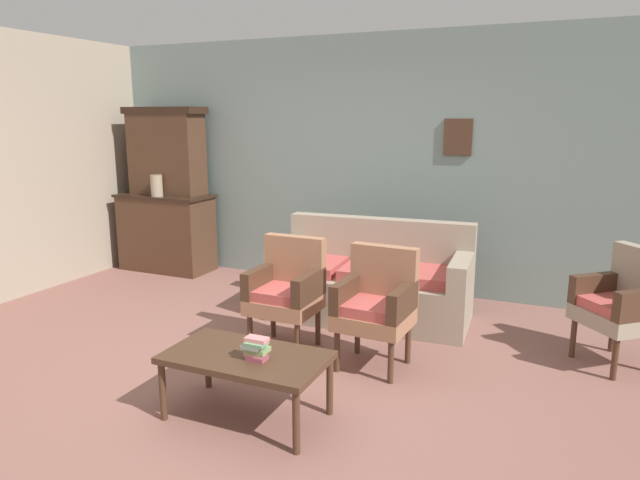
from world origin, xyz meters
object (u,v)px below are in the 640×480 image
(floral_couch, at_px, (372,284))
(armchair_near_couch_end, at_px, (376,302))
(book_stack_on_table, at_px, (256,348))
(vase_on_cabinet, at_px, (157,186))
(side_cabinet, at_px, (167,232))
(wingback_chair_by_fireplace, at_px, (624,302))
(armchair_near_cabinet, at_px, (287,288))
(coffee_table, at_px, (246,361))

(floral_couch, relative_size, armchair_near_couch_end, 2.04)
(book_stack_on_table, bearing_deg, vase_on_cabinet, 137.61)
(floral_couch, bearing_deg, side_cabinet, 167.57)
(armchair_near_couch_end, distance_m, wingback_chair_by_fireplace, 1.85)
(vase_on_cabinet, bearing_deg, book_stack_on_table, -42.39)
(armchair_near_cabinet, bearing_deg, side_cabinet, 147.21)
(armchair_near_cabinet, relative_size, book_stack_on_table, 6.01)
(side_cabinet, relative_size, floral_couch, 0.63)
(armchair_near_cabinet, bearing_deg, coffee_table, -75.75)
(side_cabinet, relative_size, vase_on_cabinet, 4.57)
(coffee_table, bearing_deg, armchair_near_cabinet, 104.25)
(wingback_chair_by_fireplace, bearing_deg, floral_couch, 173.43)
(floral_couch, relative_size, book_stack_on_table, 12.27)
(side_cabinet, bearing_deg, coffee_table, -44.50)
(floral_couch, bearing_deg, armchair_near_couch_end, -69.59)
(floral_couch, bearing_deg, coffee_table, -93.36)
(vase_on_cabinet, bearing_deg, wingback_chair_by_fireplace, -8.10)
(vase_on_cabinet, xyz_separation_m, armchair_near_couch_end, (3.20, -1.45, -0.56))
(side_cabinet, bearing_deg, floral_couch, -12.43)
(armchair_near_cabinet, distance_m, book_stack_on_table, 1.21)
(side_cabinet, xyz_separation_m, floral_couch, (2.85, -0.63, -0.14))
(side_cabinet, distance_m, book_stack_on_table, 3.93)
(floral_couch, height_order, coffee_table, floral_couch)
(armchair_near_couch_end, bearing_deg, floral_couch, 110.41)
(vase_on_cabinet, distance_m, coffee_table, 3.76)
(armchair_near_cabinet, bearing_deg, armchair_near_couch_end, -3.31)
(floral_couch, xyz_separation_m, book_stack_on_table, (-0.02, -2.10, 0.16))
(side_cabinet, relative_size, book_stack_on_table, 7.71)
(floral_couch, bearing_deg, armchair_near_cabinet, -112.89)
(wingback_chair_by_fireplace, bearing_deg, vase_on_cabinet, 171.90)
(side_cabinet, distance_m, vase_on_cabinet, 0.61)
(floral_couch, xyz_separation_m, coffee_table, (-0.12, -2.06, 0.05))
(wingback_chair_by_fireplace, relative_size, book_stack_on_table, 6.01)
(side_cabinet, xyz_separation_m, armchair_near_couch_end, (3.22, -1.62, 0.03))
(coffee_table, bearing_deg, armchair_near_couch_end, 65.17)
(floral_couch, xyz_separation_m, wingback_chair_by_fireplace, (2.06, -0.24, 0.17))
(coffee_table, bearing_deg, book_stack_on_table, -23.46)
(vase_on_cabinet, distance_m, book_stack_on_table, 3.83)
(armchair_near_couch_end, bearing_deg, side_cabinet, 153.26)
(side_cabinet, xyz_separation_m, book_stack_on_table, (2.83, -2.73, 0.02))
(floral_couch, xyz_separation_m, armchair_near_cabinet, (-0.40, -0.95, 0.17))
(side_cabinet, height_order, armchair_near_couch_end, side_cabinet)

